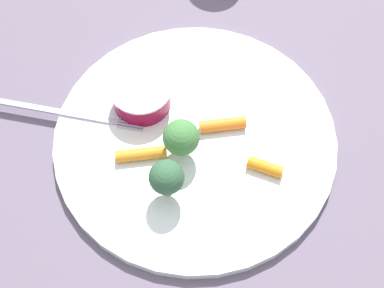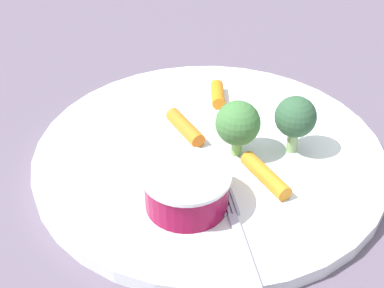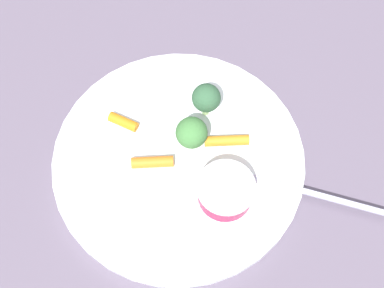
{
  "view_description": "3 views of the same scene",
  "coord_description": "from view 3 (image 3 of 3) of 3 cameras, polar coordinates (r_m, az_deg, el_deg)",
  "views": [
    {
      "loc": [
        0.25,
        0.18,
        0.55
      ],
      "look_at": [
        0.02,
        0.01,
        0.03
      ],
      "focal_mm": 54.36,
      "sensor_mm": 36.0,
      "label": 1
    },
    {
      "loc": [
        0.08,
        -0.36,
        0.29
      ],
      "look_at": [
        -0.01,
        -0.01,
        0.02
      ],
      "focal_mm": 50.33,
      "sensor_mm": 36.0,
      "label": 2
    },
    {
      "loc": [
        -0.17,
        -0.18,
        0.57
      ],
      "look_at": [
        0.02,
        -0.01,
        0.03
      ],
      "focal_mm": 47.56,
      "sensor_mm": 36.0,
      "label": 3
    }
  ],
  "objects": [
    {
      "name": "carrot_stick_0",
      "position": [
        0.6,
        -4.45,
        -2.03
      ],
      "size": [
        0.04,
        0.04,
        0.01
      ],
      "primitive_type": "cylinder",
      "rotation": [
        1.57,
        0.0,
        0.78
      ],
      "color": "orange",
      "rests_on": "plate"
    },
    {
      "name": "plate",
      "position": [
        0.61,
        -1.51,
        -1.77
      ],
      "size": [
        0.3,
        0.3,
        0.01
      ],
      "primitive_type": "cylinder",
      "color": "white",
      "rests_on": "ground_plane"
    },
    {
      "name": "broccoli_floret_0",
      "position": [
        0.59,
        -0.27,
        1.43
      ],
      "size": [
        0.04,
        0.04,
        0.05
      ],
      "color": "#7EC35D",
      "rests_on": "plate"
    },
    {
      "name": "sauce_cup",
      "position": [
        0.58,
        3.52,
        -5.59
      ],
      "size": [
        0.07,
        0.07,
        0.03
      ],
      "color": "maroon",
      "rests_on": "plate"
    },
    {
      "name": "carrot_stick_1",
      "position": [
        0.61,
        3.91,
        0.38
      ],
      "size": [
        0.05,
        0.05,
        0.01
      ],
      "primitive_type": "cylinder",
      "rotation": [
        1.57,
        0.0,
        0.77
      ],
      "color": "orange",
      "rests_on": "plate"
    },
    {
      "name": "broccoli_floret_1",
      "position": [
        0.61,
        1.61,
        5.15
      ],
      "size": [
        0.03,
        0.03,
        0.05
      ],
      "color": "#8FB371",
      "rests_on": "plate"
    },
    {
      "name": "fork",
      "position": [
        0.61,
        12.29,
        -5.15
      ],
      "size": [
        0.09,
        0.18,
        0.0
      ],
      "color": "#AEAEC9",
      "rests_on": "plate"
    },
    {
      "name": "ground_plane",
      "position": [
        0.62,
        -1.5,
        -1.99
      ],
      "size": [
        2.4,
        2.4,
        0.0
      ],
      "primitive_type": "plane",
      "color": "#5D5164"
    },
    {
      "name": "carrot_stick_2",
      "position": [
        0.63,
        -7.71,
        2.48
      ],
      "size": [
        0.02,
        0.04,
        0.01
      ],
      "primitive_type": "cylinder",
      "rotation": [
        1.57,
        0.0,
        0.28
      ],
      "color": "orange",
      "rests_on": "plate"
    }
  ]
}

